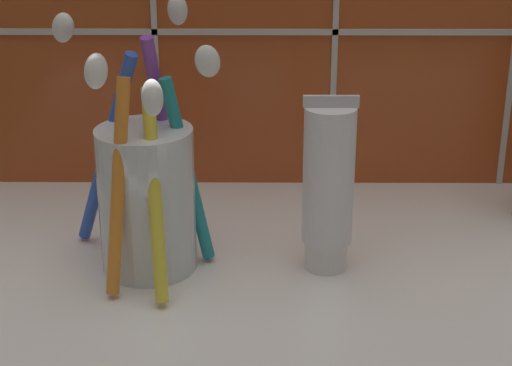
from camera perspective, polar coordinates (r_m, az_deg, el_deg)
sink_counter at (r=59.77cm, az=4.84°, el=-7.84°), size 60.35×39.46×2.00cm
toothbrush_cup at (r=59.91cm, az=-7.31°, el=-0.49°), size 12.75×13.93×18.81cm
toothpaste_tube at (r=59.38cm, az=4.38°, el=-0.18°), size 3.76×3.58×12.78cm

